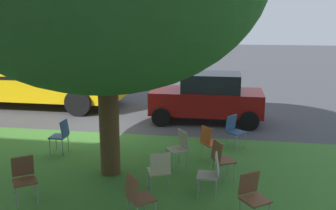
{
  "coord_description": "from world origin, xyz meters",
  "views": [
    {
      "loc": [
        -3.82,
        10.5,
        3.42
      ],
      "look_at": [
        -2.23,
        0.98,
        1.14
      ],
      "focal_mm": 39.34,
      "sensor_mm": 36.0,
      "label": 1
    }
  ],
  "objects_px": {
    "chair_1": "(138,195)",
    "chair_2": "(179,146)",
    "chair_7": "(209,141)",
    "chair_6": "(221,157)",
    "chair_5": "(61,134)",
    "parked_car": "(208,97)",
    "chair_9": "(253,194)",
    "chair_8": "(24,176)",
    "chair_3": "(234,129)",
    "chair_4": "(211,172)",
    "chair_0": "(159,169)"
  },
  "relations": [
    {
      "from": "chair_6",
      "to": "chair_3",
      "type": "bearing_deg",
      "value": -97.54
    },
    {
      "from": "chair_5",
      "to": "parked_car",
      "type": "bearing_deg",
      "value": -133.84
    },
    {
      "from": "chair_4",
      "to": "chair_8",
      "type": "xyz_separation_m",
      "value": [
        3.48,
        0.77,
        0.0
      ]
    },
    {
      "from": "chair_0",
      "to": "chair_2",
      "type": "xyz_separation_m",
      "value": [
        -0.21,
        -1.39,
        0.0
      ]
    },
    {
      "from": "chair_0",
      "to": "chair_5",
      "type": "relative_size",
      "value": 1.0
    },
    {
      "from": "chair_2",
      "to": "chair_5",
      "type": "relative_size",
      "value": 1.0
    },
    {
      "from": "chair_0",
      "to": "chair_8",
      "type": "relative_size",
      "value": 1.0
    },
    {
      "from": "chair_1",
      "to": "chair_2",
      "type": "height_order",
      "value": "same"
    },
    {
      "from": "chair_2",
      "to": "chair_8",
      "type": "relative_size",
      "value": 1.0
    },
    {
      "from": "chair_0",
      "to": "chair_5",
      "type": "bearing_deg",
      "value": -31.69
    },
    {
      "from": "parked_car",
      "to": "chair_1",
      "type": "bearing_deg",
      "value": 83.45
    },
    {
      "from": "chair_4",
      "to": "chair_8",
      "type": "relative_size",
      "value": 1.0
    },
    {
      "from": "chair_6",
      "to": "chair_7",
      "type": "distance_m",
      "value": 1.11
    },
    {
      "from": "chair_3",
      "to": "chair_4",
      "type": "xyz_separation_m",
      "value": [
        0.46,
        2.97,
        0.0
      ]
    },
    {
      "from": "chair_4",
      "to": "chair_7",
      "type": "height_order",
      "value": "same"
    },
    {
      "from": "chair_2",
      "to": "chair_7",
      "type": "relative_size",
      "value": 1.0
    },
    {
      "from": "chair_6",
      "to": "chair_8",
      "type": "height_order",
      "value": "same"
    },
    {
      "from": "chair_7",
      "to": "chair_6",
      "type": "bearing_deg",
      "value": 106.32
    },
    {
      "from": "chair_1",
      "to": "chair_0",
      "type": "bearing_deg",
      "value": -97.4
    },
    {
      "from": "chair_2",
      "to": "chair_6",
      "type": "height_order",
      "value": "same"
    },
    {
      "from": "chair_6",
      "to": "chair_9",
      "type": "bearing_deg",
      "value": 109.47
    },
    {
      "from": "chair_5",
      "to": "chair_1",
      "type": "bearing_deg",
      "value": 133.08
    },
    {
      "from": "chair_8",
      "to": "parked_car",
      "type": "bearing_deg",
      "value": -116.17
    },
    {
      "from": "chair_7",
      "to": "chair_8",
      "type": "bearing_deg",
      "value": 38.31
    },
    {
      "from": "chair_1",
      "to": "chair_4",
      "type": "relative_size",
      "value": 1.0
    },
    {
      "from": "chair_3",
      "to": "chair_8",
      "type": "bearing_deg",
      "value": 43.54
    },
    {
      "from": "chair_0",
      "to": "chair_1",
      "type": "distance_m",
      "value": 1.17
    },
    {
      "from": "chair_3",
      "to": "chair_7",
      "type": "bearing_deg",
      "value": 61.51
    },
    {
      "from": "chair_3",
      "to": "chair_2",
      "type": "bearing_deg",
      "value": 51.31
    },
    {
      "from": "chair_9",
      "to": "chair_3",
      "type": "bearing_deg",
      "value": -85.76
    },
    {
      "from": "chair_5",
      "to": "parked_car",
      "type": "xyz_separation_m",
      "value": [
        -3.54,
        -3.68,
        0.32
      ]
    },
    {
      "from": "chair_2",
      "to": "parked_car",
      "type": "relative_size",
      "value": 0.24
    },
    {
      "from": "chair_4",
      "to": "chair_7",
      "type": "relative_size",
      "value": 1.0
    },
    {
      "from": "chair_6",
      "to": "chair_9",
      "type": "height_order",
      "value": "same"
    },
    {
      "from": "parked_car",
      "to": "chair_4",
      "type": "bearing_deg",
      "value": 94.31
    },
    {
      "from": "chair_6",
      "to": "chair_8",
      "type": "xyz_separation_m",
      "value": [
        3.65,
        1.57,
        0.0
      ]
    },
    {
      "from": "chair_6",
      "to": "chair_7",
      "type": "bearing_deg",
      "value": -73.68
    },
    {
      "from": "chair_8",
      "to": "chair_9",
      "type": "distance_m",
      "value": 4.22
    },
    {
      "from": "chair_9",
      "to": "chair_0",
      "type": "bearing_deg",
      "value": -24.24
    },
    {
      "from": "chair_9",
      "to": "chair_8",
      "type": "bearing_deg",
      "value": -0.45
    },
    {
      "from": "chair_4",
      "to": "chair_6",
      "type": "bearing_deg",
      "value": -101.9
    },
    {
      "from": "chair_1",
      "to": "chair_5",
      "type": "height_order",
      "value": "same"
    },
    {
      "from": "chair_0",
      "to": "chair_1",
      "type": "height_order",
      "value": "same"
    },
    {
      "from": "chair_1",
      "to": "chair_3",
      "type": "xyz_separation_m",
      "value": [
        -1.63,
        -4.14,
        0.0
      ]
    },
    {
      "from": "chair_1",
      "to": "chair_2",
      "type": "xyz_separation_m",
      "value": [
        -0.36,
        -2.55,
        0.0
      ]
    },
    {
      "from": "chair_6",
      "to": "parked_car",
      "type": "xyz_separation_m",
      "value": [
        0.58,
        -4.68,
        0.32
      ]
    },
    {
      "from": "parked_car",
      "to": "chair_3",
      "type": "bearing_deg",
      "value": 109.11
    },
    {
      "from": "chair_0",
      "to": "parked_car",
      "type": "bearing_deg",
      "value": -96.37
    },
    {
      "from": "chair_5",
      "to": "chair_8",
      "type": "xyz_separation_m",
      "value": [
        -0.47,
        2.56,
        0.0
      ]
    },
    {
      "from": "chair_1",
      "to": "chair_7",
      "type": "xyz_separation_m",
      "value": [
        -1.03,
        -3.04,
        0.0
      ]
    }
  ]
}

